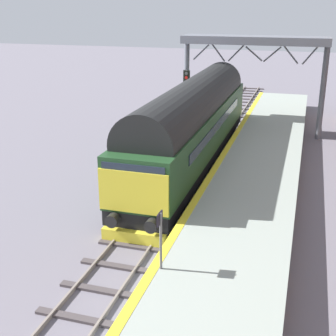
% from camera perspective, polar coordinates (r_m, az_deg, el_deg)
% --- Properties ---
extents(ground_plane, '(140.00, 140.00, 0.00)m').
position_cam_1_polar(ground_plane, '(21.56, 0.27, -3.40)').
color(ground_plane, slate).
rests_on(ground_plane, ground).
extents(track_main, '(2.50, 60.00, 0.15)m').
position_cam_1_polar(track_main, '(21.54, 0.27, -3.27)').
color(track_main, gray).
rests_on(track_main, ground).
extents(station_platform, '(4.00, 44.00, 1.01)m').
position_cam_1_polar(station_platform, '(20.72, 9.88, -3.20)').
color(station_platform, '#98A399').
rests_on(station_platform, ground).
extents(diesel_locomotive, '(2.74, 17.90, 4.68)m').
position_cam_1_polar(diesel_locomotive, '(24.52, 3.01, 5.54)').
color(diesel_locomotive, black).
rests_on(diesel_locomotive, ground).
extents(signal_post_mid, '(0.44, 0.22, 4.11)m').
position_cam_1_polar(signal_post_mid, '(32.19, 2.27, 9.26)').
color(signal_post_mid, gray).
rests_on(signal_post_mid, ground).
extents(platform_number_sign, '(0.10, 0.44, 1.79)m').
position_cam_1_polar(platform_number_sign, '(13.52, -0.95, -7.78)').
color(platform_number_sign, slate).
rests_on(platform_number_sign, station_platform).
extents(overhead_footbridge, '(9.30, 2.00, 6.38)m').
position_cam_1_polar(overhead_footbridge, '(31.35, 10.47, 14.25)').
color(overhead_footbridge, slate).
rests_on(overhead_footbridge, ground).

